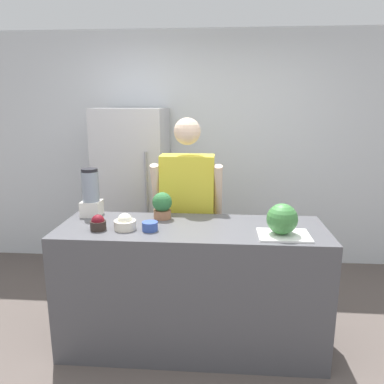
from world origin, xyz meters
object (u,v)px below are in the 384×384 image
Objects in this scene: watermelon at (282,219)px; potted_plant at (162,205)px; refrigerator at (134,193)px; blender at (91,194)px; bowl_small_blue at (150,226)px; bowl_cream at (125,223)px; bowl_cherries at (98,223)px; person at (187,216)px.

potted_plant is at bearing 158.96° from watermelon.
potted_plant is (-0.86, 0.33, -0.01)m from watermelon.
refrigerator reaches higher than potted_plant.
blender is at bearing 165.77° from watermelon.
watermelon reaches higher than bowl_small_blue.
watermelon is 0.55× the size of blender.
refrigerator is 1.39m from bowl_cream.
bowl_cherries is 0.72× the size of bowl_cream.
bowl_small_blue is at bearing -4.72° from bowl_cream.
bowl_cherries is (-0.57, -0.64, 0.13)m from person.
person reaches higher than bowl_cherries.
bowl_cream is 0.75× the size of potted_plant.
refrigerator reaches higher than person.
person is 8.22× the size of watermelon.
refrigerator is 8.54× the size of watermelon.
refrigerator is 1.08m from blender.
potted_plant is (0.04, 0.29, 0.07)m from bowl_small_blue.
bowl_small_blue is (0.43, -1.38, 0.09)m from refrigerator.
refrigerator is 1.40m from bowl_cherries.
watermelon is at bearing -46.69° from refrigerator.
potted_plant is at bearing 81.69° from bowl_small_blue.
blender reaches higher than potted_plant.
refrigerator is 4.69× the size of blender.
bowl_small_blue is 0.64m from blender.
bowl_cream is at bearing -128.87° from potted_plant.
person is 0.98m from watermelon.
bowl_small_blue is 0.53× the size of potted_plant.
bowl_small_blue is at bearing -72.61° from refrigerator.
watermelon is (1.33, -1.41, 0.18)m from refrigerator.
person is 8.26× the size of potted_plant.
refrigerator is 16.07× the size of bowl_small_blue.
refrigerator is 0.99m from person.
potted_plant reaches higher than bowl_cream.
bowl_cherries is at bearing -87.32° from refrigerator.
blender is at bearing 148.38° from bowl_small_blue.
blender is at bearing 138.18° from bowl_cream.
person is (0.64, -0.75, -0.01)m from refrigerator.
bowl_cherries is 1.01× the size of bowl_small_blue.
potted_plant is (0.57, -0.03, -0.07)m from blender.
bowl_cream is 0.41× the size of blender.
bowl_small_blue is at bearing -98.31° from potted_plant.
watermelon is at bearing -21.04° from potted_plant.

